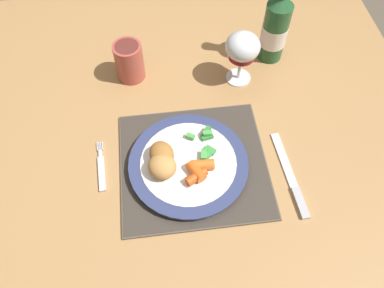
% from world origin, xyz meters
% --- Properties ---
extents(ground_plane, '(6.00, 6.00, 0.00)m').
position_xyz_m(ground_plane, '(0.00, 0.00, 0.00)').
color(ground_plane, brown).
extents(dining_table, '(1.20, 1.05, 0.74)m').
position_xyz_m(dining_table, '(0.00, 0.00, 0.65)').
color(dining_table, '#AD7F4C').
rests_on(dining_table, ground).
extents(placemat, '(0.32, 0.30, 0.01)m').
position_xyz_m(placemat, '(0.03, -0.11, 0.74)').
color(placemat, brown).
rests_on(placemat, dining_table).
extents(dinner_plate, '(0.26, 0.26, 0.02)m').
position_xyz_m(dinner_plate, '(0.01, -0.12, 0.76)').
color(dinner_plate, white).
rests_on(dinner_plate, placemat).
extents(breaded_croquettes, '(0.08, 0.11, 0.04)m').
position_xyz_m(breaded_croquettes, '(-0.04, -0.12, 0.79)').
color(breaded_croquettes, '#A87033').
rests_on(breaded_croquettes, dinner_plate).
extents(green_beans_pile, '(0.06, 0.08, 0.02)m').
position_xyz_m(green_beans_pile, '(0.05, -0.08, 0.77)').
color(green_beans_pile, '#338438').
rests_on(green_beans_pile, dinner_plate).
extents(glazed_carrots, '(0.07, 0.06, 0.02)m').
position_xyz_m(glazed_carrots, '(0.03, -0.14, 0.78)').
color(glazed_carrots, orange).
rests_on(glazed_carrots, dinner_plate).
extents(fork, '(0.02, 0.12, 0.01)m').
position_xyz_m(fork, '(-0.17, -0.10, 0.74)').
color(fork, silver).
rests_on(fork, dining_table).
extents(table_knife, '(0.03, 0.21, 0.01)m').
position_xyz_m(table_knife, '(0.23, -0.18, 0.74)').
color(table_knife, silver).
rests_on(table_knife, dining_table).
extents(wine_glass, '(0.08, 0.08, 0.14)m').
position_xyz_m(wine_glass, '(0.17, 0.13, 0.84)').
color(wine_glass, silver).
rests_on(wine_glass, dining_table).
extents(bottle, '(0.07, 0.07, 0.25)m').
position_xyz_m(bottle, '(0.27, 0.20, 0.83)').
color(bottle, '#23562D').
rests_on(bottle, dining_table).
extents(drinking_cup, '(0.07, 0.07, 0.10)m').
position_xyz_m(drinking_cup, '(-0.10, 0.17, 0.79)').
color(drinking_cup, '#B24C42').
rests_on(drinking_cup, dining_table).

